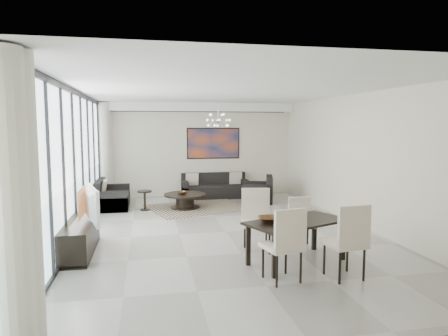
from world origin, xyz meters
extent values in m
cube|color=#A8A39B|center=(0.00, 0.00, 0.01)|extent=(6.00, 9.00, 0.02)
cube|color=white|center=(0.00, 0.00, 2.89)|extent=(6.00, 9.00, 0.02)
cube|color=beige|center=(0.00, 4.49, 1.45)|extent=(6.00, 0.02, 2.90)
cube|color=beige|center=(0.00, -4.49, 1.45)|extent=(6.00, 0.02, 2.90)
cube|color=beige|center=(2.99, 0.00, 1.45)|extent=(0.02, 9.00, 2.90)
cube|color=silver|center=(-2.98, 0.00, 1.45)|extent=(0.01, 8.95, 2.85)
cube|color=black|center=(-2.94, 0.00, 2.85)|extent=(0.04, 8.95, 0.10)
cube|color=black|center=(-2.94, 0.00, 0.03)|extent=(0.04, 8.95, 0.06)
cube|color=black|center=(-2.94, -3.00, 1.45)|extent=(0.04, 0.05, 2.88)
cube|color=black|center=(-2.94, -2.00, 1.45)|extent=(0.04, 0.05, 2.88)
cube|color=black|center=(-2.94, -1.00, 1.45)|extent=(0.04, 0.05, 2.88)
cube|color=black|center=(-2.94, 0.00, 1.45)|extent=(0.04, 0.05, 2.88)
cube|color=black|center=(-2.94, 1.00, 1.45)|extent=(0.04, 0.05, 2.88)
cube|color=black|center=(-2.94, 2.00, 1.45)|extent=(0.04, 0.05, 2.88)
cube|color=black|center=(-2.94, 3.00, 1.45)|extent=(0.04, 0.05, 2.88)
cube|color=black|center=(-2.94, 4.00, 1.45)|extent=(0.04, 0.05, 2.88)
cylinder|color=white|center=(-2.80, -4.15, 1.45)|extent=(0.36, 0.36, 2.85)
cylinder|color=white|center=(-2.80, 4.15, 1.45)|extent=(0.36, 0.36, 2.85)
cube|color=white|center=(0.00, 4.30, 2.77)|extent=(5.98, 0.40, 0.26)
cube|color=#BE4B1A|center=(0.50, 4.47, 1.65)|extent=(1.68, 0.04, 0.98)
cylinder|color=silver|center=(0.30, 2.50, 2.62)|extent=(0.02, 0.02, 0.55)
sphere|color=silver|center=(0.30, 2.50, 2.35)|extent=(0.12, 0.12, 0.12)
cube|color=black|center=(-0.24, 2.60, 0.01)|extent=(3.00, 2.61, 0.01)
cylinder|color=black|center=(-0.60, 2.57, 0.37)|extent=(1.11, 1.11, 0.04)
cylinder|color=black|center=(-0.60, 2.57, 0.17)|extent=(0.49, 0.49, 0.35)
cylinder|color=black|center=(-0.60, 2.57, 0.02)|extent=(0.78, 0.78, 0.03)
imported|color=brown|center=(-0.67, 2.54, 0.43)|extent=(0.29, 0.29, 0.08)
cube|color=black|center=(0.48, 4.02, 0.18)|extent=(2.03, 0.83, 0.37)
cube|color=black|center=(0.48, 4.35, 0.55)|extent=(2.03, 0.17, 0.37)
cube|color=black|center=(-0.45, 4.02, 0.27)|extent=(0.17, 0.83, 0.53)
cube|color=black|center=(1.41, 4.02, 0.27)|extent=(0.17, 0.83, 0.53)
cube|color=black|center=(-2.50, 3.05, 0.19)|extent=(0.84, 1.50, 0.37)
cube|color=black|center=(-2.84, 3.05, 0.56)|extent=(0.17, 1.50, 0.37)
cube|color=black|center=(-2.50, 2.39, 0.27)|extent=(0.84, 0.17, 0.54)
cube|color=black|center=(-2.50, 3.71, 0.27)|extent=(0.84, 0.17, 0.54)
cube|color=black|center=(1.55, 3.05, 0.19)|extent=(1.08, 1.11, 0.38)
cube|color=black|center=(1.88, 2.95, 0.57)|extent=(0.42, 0.92, 0.38)
cube|color=black|center=(1.65, 3.40, 0.28)|extent=(0.87, 0.40, 0.55)
cube|color=black|center=(1.45, 2.70, 0.28)|extent=(0.87, 0.40, 0.55)
cylinder|color=black|center=(-1.65, 2.54, 0.49)|extent=(0.37, 0.37, 0.04)
cylinder|color=black|center=(-1.65, 2.54, 0.24)|extent=(0.06, 0.06, 0.47)
cylinder|color=black|center=(-1.65, 2.54, 0.01)|extent=(0.26, 0.26, 0.03)
cube|color=black|center=(-2.76, -0.87, 0.27)|extent=(0.49, 1.74, 0.54)
imported|color=gray|center=(-2.60, -0.95, 0.85)|extent=(0.40, 1.07, 0.61)
cube|color=black|center=(0.76, -2.04, 0.67)|extent=(1.83, 1.38, 0.04)
cube|color=black|center=(0.20, -2.61, 0.32)|extent=(0.07, 0.07, 0.65)
cube|color=black|center=(-0.04, -2.02, 0.32)|extent=(0.07, 0.07, 0.65)
cube|color=black|center=(1.55, -2.06, 0.32)|extent=(0.07, 0.07, 0.65)
cube|color=black|center=(1.31, -1.47, 0.32)|extent=(0.07, 0.07, 0.65)
cube|color=beige|center=(0.27, -2.72, 0.49)|extent=(0.59, 0.59, 0.06)
cube|color=beige|center=(0.31, -2.93, 0.77)|extent=(0.49, 0.16, 0.60)
cylinder|color=black|center=(0.04, -2.57, 0.23)|extent=(0.04, 0.04, 0.46)
cylinder|color=black|center=(0.50, -2.87, 0.23)|extent=(0.04, 0.04, 0.46)
cube|color=beige|center=(1.19, -2.80, 0.51)|extent=(0.56, 0.56, 0.07)
cube|color=beige|center=(1.21, -3.01, 0.79)|extent=(0.51, 0.11, 0.62)
cylinder|color=black|center=(0.97, -2.62, 0.24)|extent=(0.04, 0.04, 0.47)
cylinder|color=black|center=(1.41, -2.97, 0.24)|extent=(0.04, 0.04, 0.47)
cube|color=beige|center=(0.29, -1.36, 0.50)|extent=(0.57, 0.57, 0.07)
cube|color=beige|center=(0.32, -1.14, 0.78)|extent=(0.50, 0.13, 0.61)
cylinder|color=black|center=(0.45, -1.58, 0.23)|extent=(0.04, 0.04, 0.47)
cylinder|color=black|center=(0.12, -1.13, 0.23)|extent=(0.04, 0.04, 0.47)
cube|color=beige|center=(1.15, -1.28, 0.41)|extent=(0.46, 0.46, 0.05)
cube|color=beige|center=(1.17, -1.10, 0.64)|extent=(0.41, 0.10, 0.50)
cylinder|color=black|center=(1.29, -1.46, 0.19)|extent=(0.04, 0.04, 0.38)
cylinder|color=black|center=(1.01, -1.10, 0.19)|extent=(0.04, 0.04, 0.38)
imported|color=brown|center=(0.29, -2.05, 0.73)|extent=(0.38, 0.38, 0.09)
camera|label=1|loc=(-1.59, -7.96, 2.19)|focal=32.00mm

